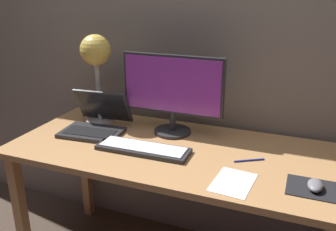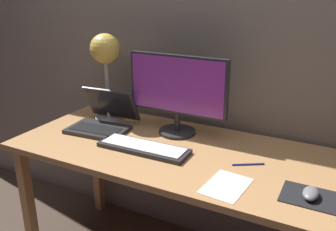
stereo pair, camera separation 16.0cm
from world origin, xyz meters
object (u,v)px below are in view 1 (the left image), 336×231
object	(u,v)px
laptop	(97,120)
pen	(249,160)
desk_lamp	(96,57)
mouse	(315,185)
monitor	(173,90)
keyboard_main	(143,149)

from	to	relation	value
laptop	pen	world-z (taller)	laptop
desk_lamp	mouse	world-z (taller)	desk_lamp
laptop	mouse	world-z (taller)	laptop
monitor	mouse	distance (m)	0.80
keyboard_main	pen	size ratio (longest dim) A/B	3.16
laptop	desk_lamp	world-z (taller)	desk_lamp
keyboard_main	laptop	bearing A→B (deg)	156.09
mouse	pen	xyz separation A→B (m)	(-0.27, 0.15, -0.02)
pen	keyboard_main	bearing A→B (deg)	-170.80
mouse	laptop	bearing A→B (deg)	168.54
laptop	pen	xyz separation A→B (m)	(0.82, -0.07, -0.05)
keyboard_main	desk_lamp	distance (m)	0.59
monitor	laptop	distance (m)	0.44
monitor	keyboard_main	size ratio (longest dim) A/B	1.19
desk_lamp	mouse	distance (m)	1.24
mouse	keyboard_main	bearing A→B (deg)	174.65
monitor	desk_lamp	world-z (taller)	desk_lamp
mouse	pen	distance (m)	0.31
monitor	laptop	size ratio (longest dim) A/B	1.59
keyboard_main	pen	world-z (taller)	keyboard_main
monitor	pen	xyz separation A→B (m)	(0.43, -0.18, -0.23)
laptop	mouse	size ratio (longest dim) A/B	3.45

